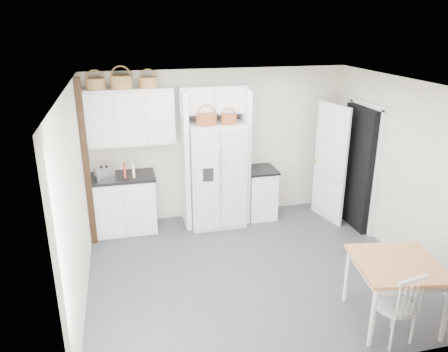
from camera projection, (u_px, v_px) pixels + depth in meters
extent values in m
plane|color=#3A3942|center=(251.00, 269.00, 6.23)|extent=(4.50, 4.50, 0.00)
plane|color=white|center=(256.00, 85.00, 5.35)|extent=(4.50, 4.50, 0.00)
plane|color=beige|center=(219.00, 144.00, 7.62)|extent=(4.50, 0.00, 4.50)
plane|color=beige|center=(76.00, 199.00, 5.29)|extent=(0.00, 4.00, 4.00)
plane|color=beige|center=(402.00, 171.00, 6.29)|extent=(0.00, 4.00, 4.00)
cube|color=silver|center=(216.00, 174.00, 7.39)|extent=(0.92, 0.74, 1.77)
cube|color=white|center=(124.00, 204.00, 7.25)|extent=(1.00, 0.63, 0.93)
cube|color=white|center=(260.00, 193.00, 7.79)|extent=(0.49, 0.59, 0.86)
cube|color=#AC6738|center=(393.00, 292.00, 5.05)|extent=(1.07, 1.07, 0.78)
cube|color=white|center=(395.00, 307.00, 4.73)|extent=(0.48, 0.45, 0.86)
cube|color=black|center=(122.00, 177.00, 7.09)|extent=(1.04, 0.68, 0.04)
cube|color=black|center=(261.00, 170.00, 7.64)|extent=(0.53, 0.63, 0.04)
cube|color=silver|center=(104.00, 173.00, 6.90)|extent=(0.33, 0.25, 0.20)
cube|color=#AE3529|center=(125.00, 170.00, 6.98)|extent=(0.04, 0.15, 0.22)
cube|color=beige|center=(133.00, 169.00, 7.01)|extent=(0.04, 0.17, 0.25)
cylinder|color=olive|center=(96.00, 84.00, 6.65)|extent=(0.29, 0.29, 0.16)
cylinder|color=olive|center=(121.00, 82.00, 6.72)|extent=(0.34, 0.34, 0.20)
cylinder|color=olive|center=(148.00, 82.00, 6.82)|extent=(0.28, 0.28, 0.16)
cylinder|color=brown|center=(206.00, 119.00, 6.94)|extent=(0.33, 0.33, 0.18)
cylinder|color=brown|center=(229.00, 119.00, 7.02)|extent=(0.26, 0.26, 0.14)
cube|color=white|center=(130.00, 117.00, 6.93)|extent=(1.40, 0.34, 0.90)
cube|color=white|center=(213.00, 99.00, 7.15)|extent=(1.12, 0.34, 0.45)
cube|color=white|center=(185.00, 160.00, 7.25)|extent=(0.08, 0.60, 2.30)
cube|color=white|center=(244.00, 156.00, 7.48)|extent=(0.08, 0.60, 2.30)
cube|color=black|center=(86.00, 165.00, 6.54)|extent=(0.09, 0.09, 2.60)
cube|color=black|center=(359.00, 168.00, 7.27)|extent=(0.18, 0.85, 2.05)
cube|color=white|center=(330.00, 163.00, 7.50)|extent=(0.21, 0.79, 2.05)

